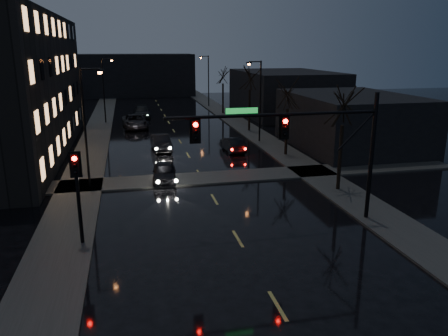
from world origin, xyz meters
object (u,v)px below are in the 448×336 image
oncoming_car_d (142,112)px  oncoming_car_c (135,121)px  lead_car (233,144)px  oncoming_car_b (161,143)px  oncoming_car_a (164,172)px

oncoming_car_d → oncoming_car_c: bearing=-98.5°
oncoming_car_d → lead_car: oncoming_car_d is taller
oncoming_car_b → oncoming_car_d: 20.36m
oncoming_car_b → oncoming_car_a: bearing=-96.8°
oncoming_car_c → oncoming_car_d: size_ratio=1.12×
oncoming_car_a → oncoming_car_d: size_ratio=0.78×
oncoming_car_a → oncoming_car_d: 30.22m
oncoming_car_a → oncoming_car_d: bearing=95.4°
oncoming_car_a → oncoming_car_b: oncoming_car_b is taller
oncoming_car_a → lead_car: oncoming_car_a is taller
oncoming_car_b → lead_car: bearing=-20.6°
oncoming_car_a → oncoming_car_b: 9.90m
oncoming_car_b → oncoming_car_c: (-2.10, 12.17, 0.09)m
oncoming_car_c → lead_car: size_ratio=1.44×
oncoming_car_a → oncoming_car_b: bearing=91.4°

